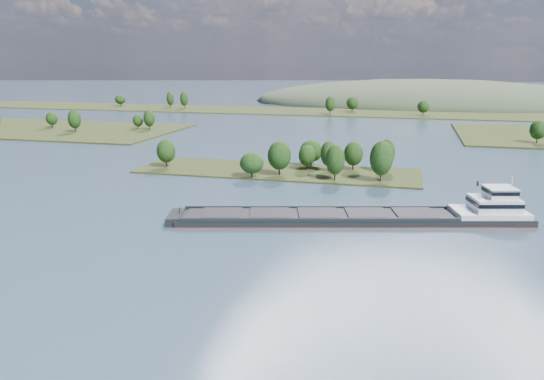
# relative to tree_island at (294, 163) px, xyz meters

# --- Properties ---
(ground) EXTENTS (1800.00, 1800.00, 0.00)m
(ground) POSITION_rel_tree_island_xyz_m (-6.44, -58.80, -3.80)
(ground) COLOR #34475A
(ground) RESTS_ON ground
(tree_island) EXTENTS (100.00, 32.54, 14.53)m
(tree_island) POSITION_rel_tree_island_xyz_m (0.00, 0.00, 0.00)
(tree_island) COLOR #2B3417
(tree_island) RESTS_ON ground
(back_shoreline) EXTENTS (900.00, 60.00, 15.14)m
(back_shoreline) POSITION_rel_tree_island_xyz_m (2.78, 221.06, -3.08)
(back_shoreline) COLOR #2B3417
(back_shoreline) RESTS_ON ground
(hill_west) EXTENTS (320.00, 160.00, 44.00)m
(hill_west) POSITION_rel_tree_island_xyz_m (53.56, 321.20, -3.80)
(hill_west) COLOR #3B4731
(hill_west) RESTS_ON ground
(cargo_barge) EXTENTS (88.82, 32.54, 12.04)m
(cargo_barge) POSITION_rel_tree_island_xyz_m (31.18, -50.46, -2.28)
(cargo_barge) COLOR black
(cargo_barge) RESTS_ON ground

